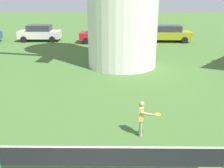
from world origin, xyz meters
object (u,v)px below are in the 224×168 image
Objects in this scene: player_far at (142,116)px; parked_car_cream at (40,33)px; tennis_net at (111,157)px; parked_car_red at (101,34)px; parked_car_mustard at (168,33)px.

parked_car_cream reaches higher than player_far.
player_far is 0.31× the size of parked_car_cream.
parked_car_red is at bearing 93.58° from tennis_net.
parked_car_cream and parked_car_mustard have the same top height.
parked_car_mustard is (5.24, 20.35, 0.12)m from tennis_net.
parked_car_mustard is at bearing 5.44° from parked_car_red.
player_far is 17.59m from parked_car_red.
parked_car_red is 6.50m from parked_car_mustard.
parked_car_red is 0.90× the size of parked_car_mustard.
parked_car_red is at bearing -7.91° from parked_car_cream.
player_far is 0.32× the size of parked_car_red.
player_far is (1.01, 2.29, 0.03)m from tennis_net.
player_far is 20.10m from parked_car_cream.
parked_car_cream is at bearing 114.51° from player_far.
parked_car_mustard is (6.47, 0.62, 0.00)m from parked_car_red.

